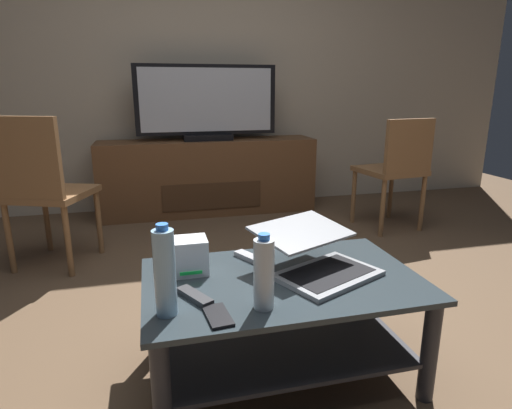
{
  "coord_description": "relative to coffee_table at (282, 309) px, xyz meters",
  "views": [
    {
      "loc": [
        -0.49,
        -1.7,
        1.09
      ],
      "look_at": [
        -0.02,
        0.19,
        0.56
      ],
      "focal_mm": 29.81,
      "sensor_mm": 36.0,
      "label": 1
    }
  ],
  "objects": [
    {
      "name": "side_chair",
      "position": [
        -1.1,
        1.34,
        0.25
      ],
      "size": [
        0.57,
        0.57,
        0.95
      ],
      "color": "brown",
      "rests_on": "ground"
    },
    {
      "name": "coffee_table",
      "position": [
        0.0,
        0.0,
        0.0
      ],
      "size": [
        1.03,
        0.63,
        0.41
      ],
      "color": "#2D383D",
      "rests_on": "ground"
    },
    {
      "name": "tv_remote",
      "position": [
        -0.34,
        -0.09,
        0.14
      ],
      "size": [
        0.11,
        0.16,
        0.02
      ],
      "primitive_type": "cube",
      "rotation": [
        0.0,
        0.0,
        0.49
      ],
      "color": "#2D2D30",
      "rests_on": "coffee_table"
    },
    {
      "name": "router_box",
      "position": [
        -0.33,
        0.13,
        0.2
      ],
      "size": [
        0.14,
        0.12,
        0.14
      ],
      "color": "silver",
      "rests_on": "coffee_table"
    },
    {
      "name": "back_wall",
      "position": [
        0.04,
        2.68,
        1.12
      ],
      "size": [
        6.4,
        0.12,
        2.8
      ],
      "primitive_type": "cube",
      "color": "#B2A38C",
      "rests_on": "ground"
    },
    {
      "name": "laptop",
      "position": [
        0.14,
        0.02,
        0.19
      ],
      "size": [
        0.5,
        0.51,
        0.17
      ],
      "color": "gray",
      "rests_on": "coffee_table"
    },
    {
      "name": "media_cabinet",
      "position": [
        0.05,
        2.36,
        0.05
      ],
      "size": [
        1.9,
        0.42,
        0.66
      ],
      "color": "brown",
      "rests_on": "ground"
    },
    {
      "name": "cell_phone",
      "position": [
        -0.28,
        -0.22,
        0.14
      ],
      "size": [
        0.08,
        0.15,
        0.01
      ],
      "primitive_type": "cube",
      "rotation": [
        0.0,
        0.0,
        0.11
      ],
      "color": "black",
      "rests_on": "coffee_table"
    },
    {
      "name": "dining_chair",
      "position": [
        1.4,
        1.5,
        0.23
      ],
      "size": [
        0.49,
        0.49,
        0.88
      ],
      "color": "brown",
      "rests_on": "ground"
    },
    {
      "name": "television",
      "position": [
        0.05,
        2.34,
        0.68
      ],
      "size": [
        1.21,
        0.2,
        0.64
      ],
      "color": "black",
      "rests_on": "media_cabinet"
    },
    {
      "name": "water_bottle_near",
      "position": [
        -0.43,
        -0.16,
        0.27
      ],
      "size": [
        0.07,
        0.07,
        0.3
      ],
      "color": "#99C6E5",
      "rests_on": "coffee_table"
    },
    {
      "name": "ground_plane",
      "position": [
        0.04,
        0.31,
        -0.28
      ],
      "size": [
        7.68,
        7.68,
        0.0
      ],
      "primitive_type": "plane",
      "color": "brown"
    },
    {
      "name": "water_bottle_far",
      "position": [
        -0.13,
        -0.2,
        0.25
      ],
      "size": [
        0.07,
        0.07,
        0.25
      ],
      "color": "silver",
      "rests_on": "coffee_table"
    },
    {
      "name": "soundbar_remote",
      "position": [
        -0.08,
        0.2,
        0.14
      ],
      "size": [
        0.11,
        0.16,
        0.02
      ],
      "primitive_type": "cube",
      "rotation": [
        0.0,
        0.0,
        0.49
      ],
      "color": "#99999E",
      "rests_on": "coffee_table"
    }
  ]
}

